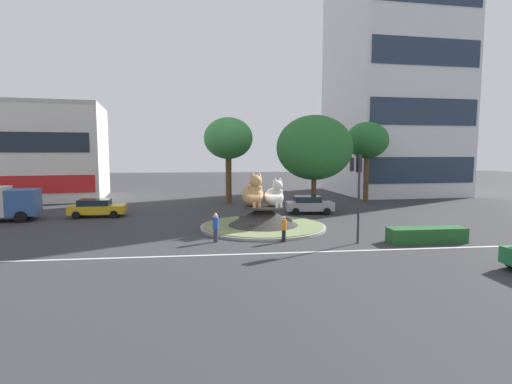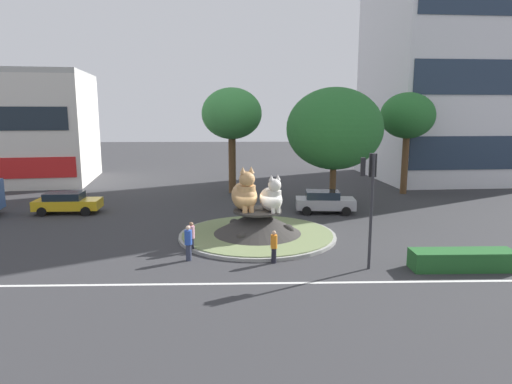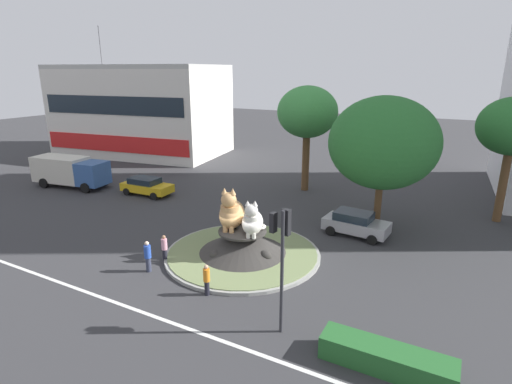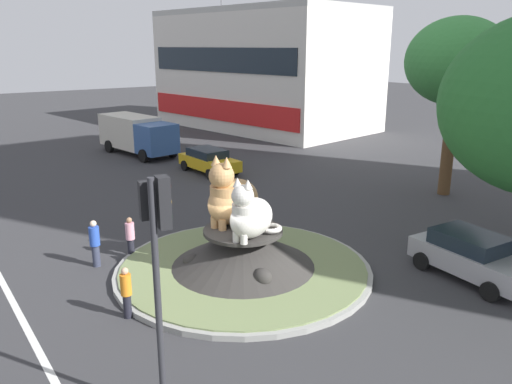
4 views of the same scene
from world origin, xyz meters
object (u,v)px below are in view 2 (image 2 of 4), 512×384
office_tower (451,15)px  broadleaf_tree_behind_island (232,114)px  second_tree_near_tower (408,116)px  pedestrian_pink_shirt (191,236)px  traffic_light_mast (370,185)px  third_tree_left (334,129)px  cat_statue_calico (245,194)px  pedestrian_orange_shirt (274,246)px  pedestrian_blue_shirt (188,242)px  parked_car_right (67,202)px  cat_statue_white (272,198)px  sedan_on_far_lane (325,201)px

office_tower → broadleaf_tree_behind_island: bearing=-162.7°
second_tree_near_tower → pedestrian_pink_shirt: bearing=-135.9°
second_tree_near_tower → traffic_light_mast: bearing=-113.9°
traffic_light_mast → broadleaf_tree_behind_island: (-6.68, 19.63, 2.98)m
traffic_light_mast → third_tree_left: third_tree_left is taller
cat_statue_calico → pedestrian_orange_shirt: cat_statue_calico is taller
pedestrian_blue_shirt → pedestrian_orange_shirt: bearing=117.7°
pedestrian_pink_shirt → parked_car_right: (-9.82, 9.18, -0.05)m
traffic_light_mast → office_tower: office_tower is taller
cat_statue_white → second_tree_near_tower: bearing=116.7°
broadleaf_tree_behind_island → pedestrian_pink_shirt: broadleaf_tree_behind_island is taller
sedan_on_far_lane → office_tower: bearing=51.7°
pedestrian_orange_shirt → pedestrian_blue_shirt: 4.14m
pedestrian_blue_shirt → broadleaf_tree_behind_island: bearing=-150.9°
traffic_light_mast → sedan_on_far_lane: 11.84m
pedestrian_orange_shirt → broadleaf_tree_behind_island: bearing=152.4°
cat_statue_white → sedan_on_far_lane: bearing=125.7°
office_tower → sedan_on_far_lane: (-15.46, -16.67, -16.00)m
traffic_light_mast → parked_car_right: size_ratio=1.17×
pedestrian_pink_shirt → sedan_on_far_lane: (8.43, 8.83, -0.02)m
broadleaf_tree_behind_island → pedestrian_orange_shirt: broadleaf_tree_behind_island is taller
traffic_light_mast → parked_car_right: (-18.19, 11.80, -3.08)m
office_tower → second_tree_near_tower: office_tower is taller
traffic_light_mast → pedestrian_orange_shirt: bearing=88.8°
traffic_light_mast → pedestrian_blue_shirt: traffic_light_mast is taller
office_tower → sedan_on_far_lane: 27.80m
second_tree_near_tower → pedestrian_pink_shirt: size_ratio=5.46×
traffic_light_mast → pedestrian_pink_shirt: size_ratio=3.33×
office_tower → traffic_light_mast: bearing=-122.5°
sedan_on_far_lane → second_tree_near_tower: bearing=46.2°
broadleaf_tree_behind_island → parked_car_right: size_ratio=2.01×
pedestrian_pink_shirt → pedestrian_blue_shirt: 1.33m
traffic_light_mast → cat_statue_calico: bearing=55.9°
pedestrian_orange_shirt → pedestrian_pink_shirt: bearing=-148.7°
pedestrian_orange_shirt → office_tower: bearing=109.1°
third_tree_left → parked_car_right: third_tree_left is taller
cat_statue_white → broadleaf_tree_behind_island: (-2.58, 14.53, 4.50)m
broadleaf_tree_behind_island → parked_car_right: broadleaf_tree_behind_island is taller
cat_statue_calico → pedestrian_orange_shirt: 5.03m
cat_statue_white → broadleaf_tree_behind_island: broadleaf_tree_behind_island is taller
third_tree_left → broadleaf_tree_behind_island: bearing=140.9°
third_tree_left → pedestrian_pink_shirt: third_tree_left is taller
pedestrian_blue_shirt → parked_car_right: pedestrian_blue_shirt is taller
pedestrian_blue_shirt → office_tower: bearing=172.6°
cat_statue_calico → third_tree_left: third_tree_left is taller
pedestrian_blue_shirt → traffic_light_mast: bearing=115.6°
third_tree_left → sedan_on_far_lane: bearing=-115.8°
traffic_light_mast → second_tree_near_tower: bearing=-14.3°
traffic_light_mast → pedestrian_pink_shirt: (-8.37, 2.62, -3.03)m
traffic_light_mast → sedan_on_far_lane: (0.06, 11.44, -3.05)m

